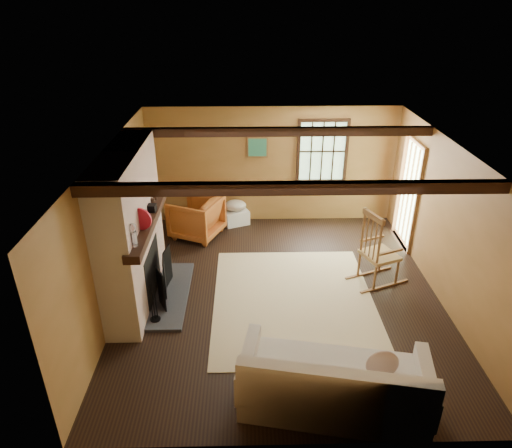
{
  "coord_description": "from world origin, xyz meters",
  "views": [
    {
      "loc": [
        -0.52,
        -6.03,
        4.32
      ],
      "look_at": [
        -0.38,
        0.4,
        1.07
      ],
      "focal_mm": 32.0,
      "sensor_mm": 36.0,
      "label": 1
    }
  ],
  "objects_px": {
    "sofa": "(334,387)",
    "laundry_basket": "(236,217)",
    "fireplace": "(133,235)",
    "armchair": "(196,217)",
    "rocking_chair": "(378,253)"
  },
  "relations": [
    {
      "from": "fireplace",
      "to": "laundry_basket",
      "type": "xyz_separation_m",
      "value": [
        1.47,
        2.55,
        -0.95
      ]
    },
    {
      "from": "sofa",
      "to": "armchair",
      "type": "bearing_deg",
      "value": 125.51
    },
    {
      "from": "rocking_chair",
      "to": "sofa",
      "type": "distance_m",
      "value": 2.84
    },
    {
      "from": "laundry_basket",
      "to": "armchair",
      "type": "xyz_separation_m",
      "value": [
        -0.76,
        -0.52,
        0.26
      ]
    },
    {
      "from": "rocking_chair",
      "to": "armchair",
      "type": "relative_size",
      "value": 1.45
    },
    {
      "from": "rocking_chair",
      "to": "laundry_basket",
      "type": "relative_size",
      "value": 2.59
    },
    {
      "from": "sofa",
      "to": "armchair",
      "type": "xyz_separation_m",
      "value": [
        -1.97,
        4.28,
        0.1
      ]
    },
    {
      "from": "fireplace",
      "to": "sofa",
      "type": "relative_size",
      "value": 1.05
    },
    {
      "from": "fireplace",
      "to": "rocking_chair",
      "type": "height_order",
      "value": "fireplace"
    },
    {
      "from": "fireplace",
      "to": "sofa",
      "type": "distance_m",
      "value": 3.59
    },
    {
      "from": "armchair",
      "to": "laundry_basket",
      "type": "bearing_deg",
      "value": 148.36
    },
    {
      "from": "fireplace",
      "to": "sofa",
      "type": "height_order",
      "value": "fireplace"
    },
    {
      "from": "fireplace",
      "to": "armchair",
      "type": "relative_size",
      "value": 2.69
    },
    {
      "from": "rocking_chair",
      "to": "armchair",
      "type": "distance_m",
      "value": 3.55
    },
    {
      "from": "sofa",
      "to": "laundry_basket",
      "type": "xyz_separation_m",
      "value": [
        -1.21,
        4.8,
        -0.16
      ]
    }
  ]
}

